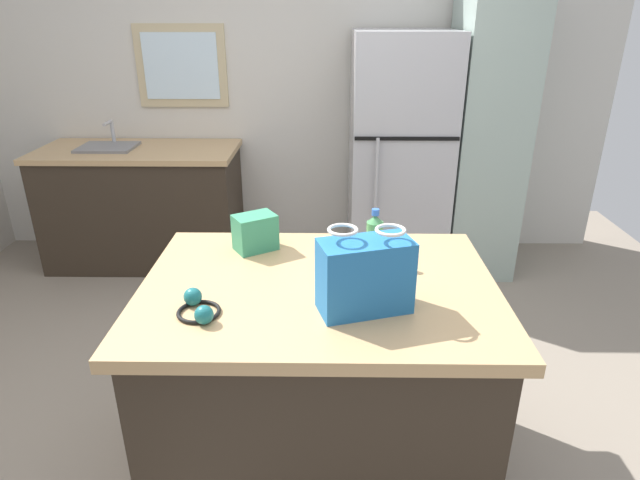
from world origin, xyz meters
name	(u,v)px	position (x,y,z in m)	size (l,w,h in m)	color
ground	(269,417)	(0.00, 0.00, 0.00)	(5.95, 5.95, 0.00)	gray
back_wall	(290,86)	(-0.01, 2.21, 1.30)	(4.96, 0.13, 2.59)	silver
kitchen_island	(319,379)	(0.25, -0.27, 0.45)	(1.34, 0.99, 0.89)	#33281E
refrigerator	(399,156)	(0.80, 1.78, 0.86)	(0.70, 0.75, 1.72)	#B7B7BC
tall_cabinet	(485,133)	(1.41, 1.78, 1.03)	(0.48, 0.67, 2.05)	#9EB2A8
sink_counter	(144,205)	(-1.13, 1.80, 0.46)	(1.46, 0.69, 1.09)	#33281E
shopping_bag	(365,275)	(0.41, -0.46, 1.02)	(0.34, 0.23, 0.30)	#236BAD
small_box	(255,232)	(-0.03, 0.04, 0.97)	(0.17, 0.12, 0.16)	#388E66
bottle	(374,238)	(0.47, -0.07, 0.99)	(0.07, 0.07, 0.23)	#4C9956
ear_defenders	(198,308)	(-0.15, -0.50, 0.91)	(0.20, 0.20, 0.06)	black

